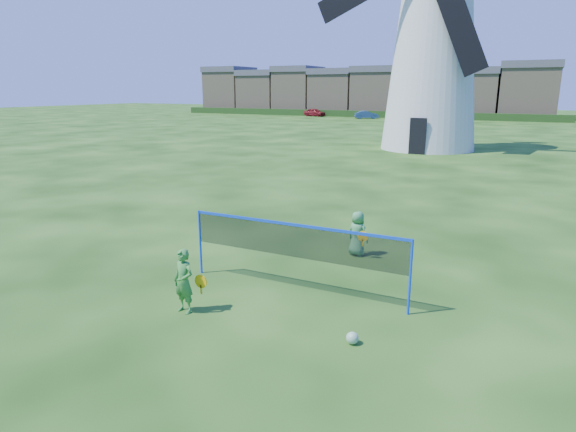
{
  "coord_description": "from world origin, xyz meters",
  "views": [
    {
      "loc": [
        5.13,
        -9.2,
        4.31
      ],
      "look_at": [
        0.2,
        0.5,
        1.5
      ],
      "focal_mm": 30.75,
      "sensor_mm": 36.0,
      "label": 1
    }
  ],
  "objects_px": {
    "player_girl": "(184,281)",
    "player_boy": "(357,233)",
    "car_left": "(315,112)",
    "windmill": "(433,50)",
    "badminton_net": "(294,242)",
    "car_right": "(367,115)",
    "play_ball": "(352,338)"
  },
  "relations": [
    {
      "from": "windmill",
      "to": "car_left",
      "type": "distance_m",
      "value": 45.39
    },
    {
      "from": "badminton_net",
      "to": "player_girl",
      "type": "distance_m",
      "value": 2.46
    },
    {
      "from": "play_ball",
      "to": "car_left",
      "type": "distance_m",
      "value": 73.24
    },
    {
      "from": "car_left",
      "to": "car_right",
      "type": "bearing_deg",
      "value": -89.63
    },
    {
      "from": "player_girl",
      "to": "play_ball",
      "type": "xyz_separation_m",
      "value": [
        3.4,
        0.3,
        -0.54
      ]
    },
    {
      "from": "player_boy",
      "to": "car_left",
      "type": "distance_m",
      "value": 68.47
    },
    {
      "from": "windmill",
      "to": "player_boy",
      "type": "distance_m",
      "value": 26.08
    },
    {
      "from": "player_boy",
      "to": "car_right",
      "type": "height_order",
      "value": "player_boy"
    },
    {
      "from": "player_girl",
      "to": "play_ball",
      "type": "relative_size",
      "value": 5.92
    },
    {
      "from": "badminton_net",
      "to": "player_boy",
      "type": "relative_size",
      "value": 4.21
    },
    {
      "from": "play_ball",
      "to": "player_boy",
      "type": "bearing_deg",
      "value": 108.29
    },
    {
      "from": "windmill",
      "to": "badminton_net",
      "type": "bearing_deg",
      "value": -84.01
    },
    {
      "from": "play_ball",
      "to": "car_right",
      "type": "relative_size",
      "value": 0.06
    },
    {
      "from": "windmill",
      "to": "player_boy",
      "type": "xyz_separation_m",
      "value": [
        3.35,
        -25.07,
        -6.38
      ]
    },
    {
      "from": "car_left",
      "to": "play_ball",
      "type": "bearing_deg",
      "value": -140.61
    },
    {
      "from": "windmill",
      "to": "player_boy",
      "type": "height_order",
      "value": "windmill"
    },
    {
      "from": "windmill",
      "to": "player_boy",
      "type": "relative_size",
      "value": 17.17
    },
    {
      "from": "badminton_net",
      "to": "car_right",
      "type": "distance_m",
      "value": 65.39
    },
    {
      "from": "play_ball",
      "to": "car_right",
      "type": "xyz_separation_m",
      "value": [
        -20.8,
        64.2,
        0.46
      ]
    },
    {
      "from": "player_girl",
      "to": "car_right",
      "type": "distance_m",
      "value": 66.8
    },
    {
      "from": "player_girl",
      "to": "player_boy",
      "type": "bearing_deg",
      "value": 77.18
    },
    {
      "from": "windmill",
      "to": "car_right",
      "type": "distance_m",
      "value": 38.61
    },
    {
      "from": "car_left",
      "to": "car_right",
      "type": "relative_size",
      "value": 1.06
    },
    {
      "from": "player_boy",
      "to": "player_girl",
      "type": "bearing_deg",
      "value": 85.7
    },
    {
      "from": "windmill",
      "to": "player_boy",
      "type": "bearing_deg",
      "value": -82.39
    },
    {
      "from": "player_girl",
      "to": "car_left",
      "type": "xyz_separation_m",
      "value": [
        -26.9,
        66.97,
        -0.02
      ]
    },
    {
      "from": "windmill",
      "to": "player_girl",
      "type": "height_order",
      "value": "windmill"
    },
    {
      "from": "car_left",
      "to": "player_girl",
      "type": "bearing_deg",
      "value": -143.17
    },
    {
      "from": "car_right",
      "to": "player_boy",
      "type": "bearing_deg",
      "value": 173.4
    },
    {
      "from": "windmill",
      "to": "play_ball",
      "type": "relative_size",
      "value": 93.56
    },
    {
      "from": "player_boy",
      "to": "windmill",
      "type": "bearing_deg",
      "value": -65.35
    },
    {
      "from": "badminton_net",
      "to": "play_ball",
      "type": "xyz_separation_m",
      "value": [
        1.92,
        -1.6,
        -1.03
      ]
    }
  ]
}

